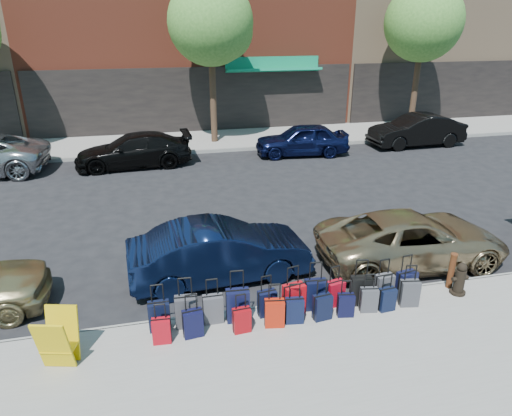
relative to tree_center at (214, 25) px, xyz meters
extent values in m
plane|color=black|center=(-0.64, -9.50, -5.41)|extent=(120.00, 120.00, 0.00)
cube|color=gray|center=(-0.64, -16.00, -5.34)|extent=(60.00, 4.00, 0.15)
cube|color=gray|center=(-0.64, 0.50, -5.34)|extent=(60.00, 4.00, 0.15)
cube|color=gray|center=(-0.64, -13.98, -5.34)|extent=(60.00, 0.08, 0.15)
cube|color=gray|center=(-0.64, -1.52, -5.34)|extent=(60.00, 0.08, 0.15)
cube|color=black|center=(-0.64, 2.45, -3.71)|extent=(16.66, 0.15, 3.40)
cube|color=#0D7A54|center=(3.36, 2.10, -2.21)|extent=(5.00, 0.91, 0.27)
cube|color=#0D7A54|center=(3.36, 2.40, -1.86)|extent=(5.00, 0.10, 0.60)
cube|color=black|center=(15.36, 2.45, -3.71)|extent=(14.70, 0.15, 3.40)
cylinder|color=black|center=(-0.14, 0.00, -2.86)|extent=(0.30, 0.30, 4.80)
sphere|color=#3A7426|center=(-0.14, 0.00, 0.11)|extent=(3.80, 3.80, 3.80)
sphere|color=#3A7426|center=(0.46, 0.00, -0.27)|extent=(2.58, 2.58, 2.58)
cylinder|color=black|center=(10.36, 0.00, -2.86)|extent=(0.30, 0.30, 4.80)
sphere|color=#3A7426|center=(10.36, 0.00, 0.11)|extent=(3.80, 3.80, 3.80)
sphere|color=#3A7426|center=(10.96, 0.00, -0.27)|extent=(2.58, 2.58, 2.58)
cube|color=black|center=(-3.22, -14.26, -4.97)|extent=(0.39, 0.22, 0.59)
cylinder|color=black|center=(-3.22, -14.26, -4.33)|extent=(0.22, 0.03, 0.03)
cube|color=#35353A|center=(-2.71, -14.27, -4.94)|extent=(0.44, 0.26, 0.64)
cylinder|color=black|center=(-2.71, -14.27, -4.25)|extent=(0.24, 0.04, 0.03)
cube|color=#414146|center=(-2.20, -14.25, -4.97)|extent=(0.38, 0.21, 0.58)
cylinder|color=black|center=(-2.20, -14.25, -4.35)|extent=(0.22, 0.03, 0.03)
cube|color=black|center=(-1.72, -14.31, -4.93)|extent=(0.46, 0.27, 0.67)
cylinder|color=black|center=(-1.72, -14.31, -4.20)|extent=(0.25, 0.05, 0.03)
cube|color=black|center=(-1.12, -14.27, -4.99)|extent=(0.38, 0.24, 0.54)
cylinder|color=black|center=(-1.12, -14.27, -4.41)|extent=(0.20, 0.06, 0.03)
cube|color=#AB0B12|center=(-0.59, -14.34, -4.94)|extent=(0.47, 0.32, 0.64)
cylinder|color=black|center=(-0.59, -14.34, -4.24)|extent=(0.24, 0.08, 0.03)
cube|color=black|center=(-0.11, -14.26, -4.94)|extent=(0.45, 0.27, 0.64)
cylinder|color=black|center=(-0.11, -14.26, -4.25)|extent=(0.24, 0.05, 0.03)
cube|color=maroon|center=(0.32, -14.26, -4.99)|extent=(0.40, 0.27, 0.55)
cylinder|color=black|center=(0.32, -14.26, -4.39)|extent=(0.21, 0.07, 0.03)
cube|color=black|center=(0.85, -14.33, -4.95)|extent=(0.45, 0.30, 0.62)
cylinder|color=black|center=(0.85, -14.33, -4.27)|extent=(0.24, 0.08, 0.03)
cube|color=#404045|center=(1.40, -14.28, -4.98)|extent=(0.40, 0.24, 0.57)
cylinder|color=black|center=(1.40, -14.28, -4.35)|extent=(0.22, 0.05, 0.03)
cube|color=black|center=(1.88, -14.33, -4.96)|extent=(0.44, 0.30, 0.61)
cylinder|color=black|center=(1.88, -14.33, -4.29)|extent=(0.23, 0.07, 0.03)
cube|color=#A30A16|center=(-3.20, -14.65, -5.02)|extent=(0.34, 0.21, 0.49)
cylinder|color=black|center=(-3.20, -14.65, -4.49)|extent=(0.19, 0.04, 0.03)
cube|color=black|center=(-2.62, -14.60, -4.99)|extent=(0.39, 0.25, 0.54)
cylinder|color=black|center=(-2.62, -14.60, -4.41)|extent=(0.21, 0.06, 0.03)
cube|color=maroon|center=(-1.72, -14.67, -5.02)|extent=(0.34, 0.21, 0.48)
cylinder|color=black|center=(-1.72, -14.67, -4.49)|extent=(0.19, 0.05, 0.03)
cube|color=#AC1D0B|center=(-1.07, -14.63, -4.99)|extent=(0.40, 0.28, 0.55)
cylinder|color=black|center=(-1.07, -14.63, -4.39)|extent=(0.21, 0.07, 0.03)
cube|color=black|center=(-0.66, -14.61, -5.01)|extent=(0.37, 0.25, 0.51)
cylinder|color=black|center=(-0.66, -14.61, -4.45)|extent=(0.20, 0.06, 0.03)
cube|color=black|center=(-0.10, -14.63, -5.00)|extent=(0.38, 0.25, 0.52)
cylinder|color=black|center=(-0.10, -14.63, -4.43)|extent=(0.20, 0.06, 0.03)
cube|color=black|center=(0.39, -14.64, -5.02)|extent=(0.35, 0.24, 0.48)
cylinder|color=black|center=(0.39, -14.64, -4.50)|extent=(0.18, 0.06, 0.03)
cube|color=#3D3D42|center=(0.91, -14.59, -5.01)|extent=(0.37, 0.26, 0.51)
cylinder|color=black|center=(0.91, -14.59, -4.46)|extent=(0.19, 0.07, 0.03)
cube|color=black|center=(1.28, -14.65, -5.02)|extent=(0.35, 0.22, 0.49)
cylinder|color=black|center=(1.28, -14.65, -4.49)|extent=(0.19, 0.05, 0.03)
cube|color=#38383D|center=(1.81, -14.59, -4.98)|extent=(0.41, 0.28, 0.56)
cylinder|color=black|center=(1.81, -14.59, -4.38)|extent=(0.21, 0.07, 0.03)
cylinder|color=black|center=(3.08, -14.44, -5.23)|extent=(0.33, 0.33, 0.06)
cylinder|color=black|center=(3.08, -14.44, -4.95)|extent=(0.22, 0.22, 0.51)
sphere|color=black|center=(3.08, -14.44, -4.63)|extent=(0.20, 0.20, 0.20)
cylinder|color=black|center=(3.08, -14.44, -4.89)|extent=(0.37, 0.10, 0.09)
cylinder|color=#38190C|center=(3.04, -14.18, -4.86)|extent=(0.13, 0.13, 0.81)
cylinder|color=#38190C|center=(3.04, -14.18, -4.45)|extent=(0.15, 0.15, 0.04)
cube|color=gold|center=(-4.94, -15.01, -4.76)|extent=(0.60, 0.38, 0.99)
cube|color=gold|center=(-4.85, -14.66, -4.76)|extent=(0.60, 0.38, 0.99)
cube|color=gold|center=(-4.89, -14.84, -4.91)|extent=(0.62, 0.49, 0.02)
imported|color=#0B1633|center=(-1.77, -12.42, -4.73)|extent=(4.27, 1.77, 1.37)
imported|color=#937D5A|center=(2.94, -12.72, -4.77)|extent=(4.70, 2.27, 1.29)
imported|color=black|center=(-3.87, -2.88, -4.74)|extent=(4.75, 2.14, 1.35)
imported|color=#0C1135|center=(3.38, -2.77, -4.71)|extent=(4.23, 2.03, 1.39)
imported|color=black|center=(9.19, -2.47, -4.67)|extent=(4.57, 1.73, 1.49)
camera|label=1|loc=(-3.04, -21.65, 0.21)|focal=32.00mm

